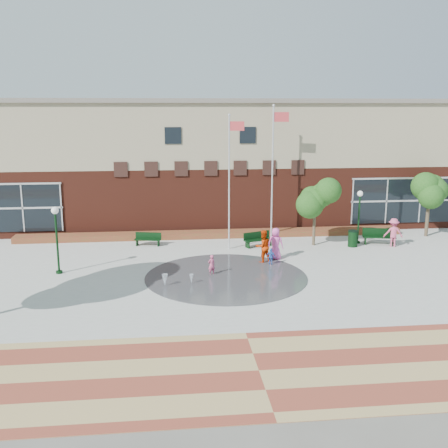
{
  "coord_description": "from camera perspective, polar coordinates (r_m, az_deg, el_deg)",
  "views": [
    {
      "loc": [
        -2.84,
        -22.76,
        8.56
      ],
      "look_at": [
        0.0,
        4.0,
        2.6
      ],
      "focal_mm": 42.0,
      "sensor_mm": 36.0,
      "label": 1
    }
  ],
  "objects": [
    {
      "name": "bench_left",
      "position": [
        33.63,
        -8.28,
        -1.92
      ],
      "size": [
        1.73,
        0.8,
        0.84
      ],
      "rotation": [
        0.0,
        0.0,
        -0.21
      ],
      "color": "black",
      "rests_on": "ground"
    },
    {
      "name": "trash_can",
      "position": [
        33.97,
        13.85,
        -1.55
      ],
      "size": [
        0.64,
        0.64,
        1.06
      ],
      "color": "black",
      "rests_on": "ground"
    },
    {
      "name": "lamp_left",
      "position": [
        28.61,
        -17.78,
        -0.89
      ],
      "size": [
        0.38,
        0.38,
        3.6
      ],
      "color": "black",
      "rests_on": "ground"
    },
    {
      "name": "lamp_right",
      "position": [
        34.57,
        14.5,
        1.39
      ],
      "size": [
        0.36,
        0.36,
        3.45
      ],
      "color": "black",
      "rests_on": "ground"
    },
    {
      "name": "flower_bed",
      "position": [
        35.52,
        -1.29,
        -1.46
      ],
      "size": [
        26.0,
        1.2,
        0.4
      ],
      "primitive_type": "cube",
      "color": "#A81421",
      "rests_on": "ground"
    },
    {
      "name": "water_jet_b",
      "position": [
        26.27,
        -3.56,
        -6.55
      ],
      "size": [
        0.21,
        0.21,
        0.48
      ],
      "primitive_type": "cone",
      "rotation": [
        3.14,
        0.0,
        0.0
      ],
      "color": "white",
      "rests_on": "ground"
    },
    {
      "name": "bench_right",
      "position": [
        34.98,
        16.51,
        -1.64
      ],
      "size": [
        2.13,
        1.05,
        1.03
      ],
      "rotation": [
        0.0,
        0.0,
        -0.24
      ],
      "color": "black",
      "rests_on": "ground"
    },
    {
      "name": "water_jet_a",
      "position": [
        26.03,
        -6.44,
        -6.79
      ],
      "size": [
        0.31,
        0.31,
        0.6
      ],
      "primitive_type": "cone",
      "rotation": [
        3.14,
        0.0,
        0.0
      ],
      "color": "white",
      "rests_on": "ground"
    },
    {
      "name": "library_building",
      "position": [
        40.53,
        -2.03,
        6.94
      ],
      "size": [
        44.4,
        10.4,
        9.2
      ],
      "color": "#572216",
      "rests_on": "ground"
    },
    {
      "name": "ground",
      "position": [
        24.48,
        1.0,
        -7.98
      ],
      "size": [
        120.0,
        120.0,
        0.0
      ],
      "primitive_type": "plane",
      "color": "#666056",
      "rests_on": "ground"
    },
    {
      "name": "child_splash",
      "position": [
        27.48,
        -1.36,
        -4.48
      ],
      "size": [
        0.47,
        0.4,
        1.09
      ],
      "primitive_type": "imported",
      "rotation": [
        0.0,
        0.0,
        3.56
      ],
      "color": "#CE4D7A",
      "rests_on": "ground"
    },
    {
      "name": "plaza_concrete",
      "position": [
        28.24,
        0.0,
        -5.15
      ],
      "size": [
        46.0,
        18.0,
        0.01
      ],
      "primitive_type": "cube",
      "color": "#A8A8A0",
      "rests_on": "ground"
    },
    {
      "name": "flagpole_right",
      "position": [
        34.51,
        5.39,
        6.4
      ],
      "size": [
        1.09,
        0.18,
        8.82
      ],
      "rotation": [
        0.0,
        0.0,
        -0.05
      ],
      "color": "silver",
      "rests_on": "ground"
    },
    {
      "name": "tree_small_right",
      "position": [
        37.79,
        21.48,
        3.39
      ],
      "size": [
        2.53,
        2.53,
        4.32
      ],
      "color": "#413426",
      "rests_on": "ground"
    },
    {
      "name": "flagpole_left",
      "position": [
        31.7,
        0.64,
        5.3
      ],
      "size": [
        0.96,
        0.23,
        8.26
      ],
      "rotation": [
        0.0,
        0.0,
        -0.16
      ],
      "color": "silver",
      "rests_on": "ground"
    },
    {
      "name": "person_bench",
      "position": [
        34.62,
        17.95,
        -0.9
      ],
      "size": [
        1.29,
        0.92,
        1.82
      ],
      "primitive_type": "imported",
      "rotation": [
        0.0,
        0.0,
        2.92
      ],
      "color": "#CD5075",
      "rests_on": "ground"
    },
    {
      "name": "paver_band",
      "position": [
        18.16,
        3.81,
        -15.66
      ],
      "size": [
        46.0,
        6.0,
        0.01
      ],
      "primitive_type": "cube",
      "color": "brown",
      "rests_on": "ground"
    },
    {
      "name": "adult_red",
      "position": [
        29.65,
        4.27,
        -2.44
      ],
      "size": [
        1.1,
        0.98,
        1.88
      ],
      "primitive_type": "imported",
      "rotation": [
        0.0,
        0.0,
        3.49
      ],
      "color": "red",
      "rests_on": "ground"
    },
    {
      "name": "tree_mid",
      "position": [
        33.27,
        9.91,
        3.09
      ],
      "size": [
        2.63,
        2.63,
        4.44
      ],
      "color": "#413426",
      "rests_on": "ground"
    },
    {
      "name": "bench_mid",
      "position": [
        33.1,
        3.73,
        -1.98
      ],
      "size": [
        1.93,
        1.15,
        0.94
      ],
      "rotation": [
        0.0,
        0.0,
        0.37
      ],
      "color": "black",
      "rests_on": "ground"
    },
    {
      "name": "splash_pad",
      "position": [
        27.29,
        0.22,
        -5.78
      ],
      "size": [
        8.4,
        8.4,
        0.01
      ],
      "primitive_type": "cylinder",
      "color": "#383A3D",
      "rests_on": "ground"
    },
    {
      "name": "adult_pink",
      "position": [
        30.34,
        5.63,
        -2.14
      ],
      "size": [
        1.06,
        0.89,
        1.85
      ],
      "primitive_type": "imported",
      "rotation": [
        0.0,
        0.0,
        2.75
      ],
      "color": "#E754AF",
      "rests_on": "ground"
    },
    {
      "name": "child_blue",
      "position": [
        29.31,
        5.14,
        -3.57
      ],
      "size": [
        0.59,
        0.52,
        0.96
      ],
      "primitive_type": "imported",
      "rotation": [
        0.0,
        0.0,
        2.5
      ],
      "color": "blue",
      "rests_on": "ground"
    }
  ]
}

